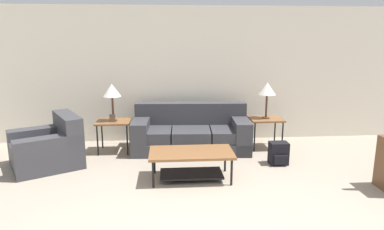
{
  "coord_description": "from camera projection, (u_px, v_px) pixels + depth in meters",
  "views": [
    {
      "loc": [
        -0.45,
        -2.59,
        1.96
      ],
      "look_at": [
        -0.06,
        2.69,
        0.8
      ],
      "focal_mm": 32.0,
      "sensor_mm": 36.0,
      "label": 1
    }
  ],
  "objects": [
    {
      "name": "table_lamp_left",
      "position": [
        112.0,
        91.0,
        5.93
      ],
      "size": [
        0.31,
        0.31,
        0.66
      ],
      "color": "#472D1E",
      "rests_on": "side_table_left"
    },
    {
      "name": "wall_back",
      "position": [
        189.0,
        75.0,
        6.67
      ],
      "size": [
        8.94,
        0.06,
        2.6
      ],
      "color": "silver",
      "rests_on": "ground_plane"
    },
    {
      "name": "coffee_table",
      "position": [
        191.0,
        159.0,
        4.87
      ],
      "size": [
        1.19,
        0.64,
        0.42
      ],
      "color": "brown",
      "rests_on": "ground_plane"
    },
    {
      "name": "couch",
      "position": [
        191.0,
        134.0,
        6.22
      ],
      "size": [
        2.11,
        1.02,
        0.82
      ],
      "color": "#38383D",
      "rests_on": "ground_plane"
    },
    {
      "name": "backpack",
      "position": [
        279.0,
        153.0,
        5.5
      ],
      "size": [
        0.29,
        0.29,
        0.36
      ],
      "color": "black",
      "rests_on": "ground_plane"
    },
    {
      "name": "table_lamp_right",
      "position": [
        267.0,
        89.0,
        6.13
      ],
      "size": [
        0.31,
        0.31,
        0.66
      ],
      "color": "#472D1E",
      "rests_on": "side_table_right"
    },
    {
      "name": "armchair",
      "position": [
        49.0,
        148.0,
        5.41
      ],
      "size": [
        1.32,
        1.3,
        0.8
      ],
      "color": "#38383D",
      "rests_on": "ground_plane"
    },
    {
      "name": "picture_frame",
      "position": [
        112.0,
        118.0,
        5.96
      ],
      "size": [
        0.1,
        0.04,
        0.13
      ],
      "color": "#4C3828",
      "rests_on": "side_table_left"
    },
    {
      "name": "side_table_left",
      "position": [
        114.0,
        124.0,
        6.06
      ],
      "size": [
        0.59,
        0.51,
        0.56
      ],
      "color": "brown",
      "rests_on": "ground_plane"
    },
    {
      "name": "side_table_right",
      "position": [
        266.0,
        121.0,
        6.26
      ],
      "size": [
        0.59,
        0.51,
        0.56
      ],
      "color": "brown",
      "rests_on": "ground_plane"
    }
  ]
}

